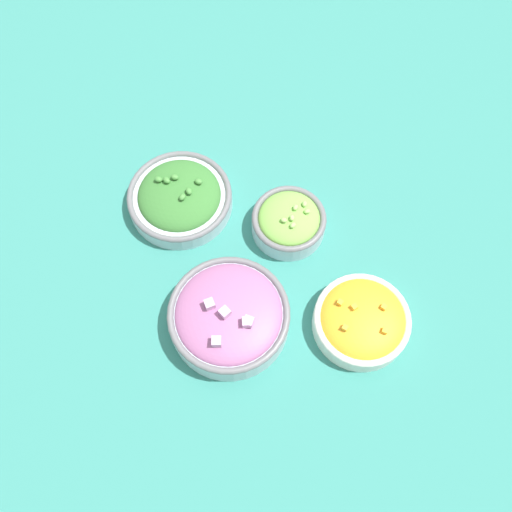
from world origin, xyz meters
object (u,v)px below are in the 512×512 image
object	(u,v)px
bowl_squash	(362,320)
bowl_red_onion	(229,316)
bowl_broccoli	(180,197)
bowl_lettuce	(289,221)

from	to	relation	value
bowl_squash	bowl_red_onion	bearing A→B (deg)	-119.13
bowl_broccoli	bowl_red_onion	xyz separation A→B (m)	(0.26, -0.03, 0.01)
bowl_broccoli	bowl_squash	bearing A→B (deg)	25.30
bowl_red_onion	bowl_broccoli	bearing A→B (deg)	174.56
bowl_squash	bowl_broccoli	distance (m)	0.42
bowl_red_onion	bowl_squash	bearing A→B (deg)	60.87
bowl_squash	bowl_broccoli	size ratio (longest dim) A/B	0.84
bowl_squash	bowl_lettuce	distance (m)	0.23
bowl_squash	bowl_lettuce	xyz separation A→B (m)	(-0.23, -0.02, 0.00)
bowl_lettuce	bowl_red_onion	bearing A→B (deg)	-57.60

